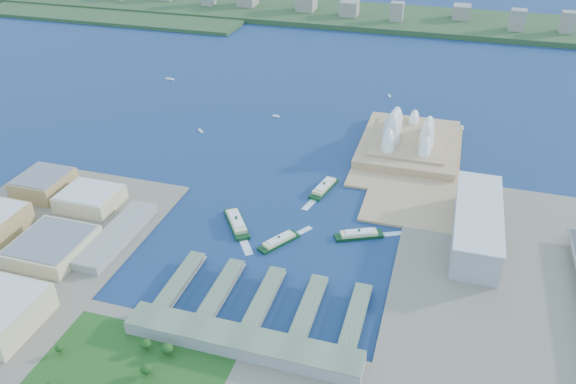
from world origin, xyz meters
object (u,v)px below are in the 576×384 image
(ferry_c, at_px, (279,240))
(ferry_d, at_px, (359,233))
(toaster_building, at_px, (477,224))
(ferry_a, at_px, (236,221))
(ferry_b, at_px, (324,186))
(opera_house, at_px, (411,127))

(ferry_c, height_order, ferry_d, ferry_d)
(toaster_building, height_order, ferry_a, toaster_building)
(ferry_c, bearing_deg, ferry_d, -123.27)
(toaster_building, bearing_deg, ferry_d, -166.20)
(ferry_b, relative_size, ferry_c, 1.14)
(ferry_a, distance_m, ferry_d, 134.28)
(toaster_building, bearing_deg, opera_house, 114.23)
(ferry_d, bearing_deg, toaster_building, -101.56)
(toaster_building, xyz_separation_m, ferry_a, (-250.87, -46.04, -14.73))
(ferry_c, distance_m, ferry_d, 85.98)
(toaster_building, relative_size, ferry_d, 2.97)
(opera_house, bearing_deg, ferry_b, -121.12)
(toaster_building, xyz_separation_m, ferry_d, (-117.69, -28.90, -15.57))
(ferry_a, bearing_deg, toaster_building, -24.49)
(ferry_a, bearing_deg, ferry_d, -27.56)
(ferry_a, bearing_deg, ferry_b, 19.21)
(toaster_building, distance_m, ferry_a, 255.49)
(toaster_building, bearing_deg, ferry_c, -161.77)
(ferry_b, bearing_deg, opera_house, 71.27)
(ferry_c, bearing_deg, toaster_building, -129.53)
(ferry_b, bearing_deg, ferry_c, -86.72)
(opera_house, bearing_deg, toaster_building, -65.77)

